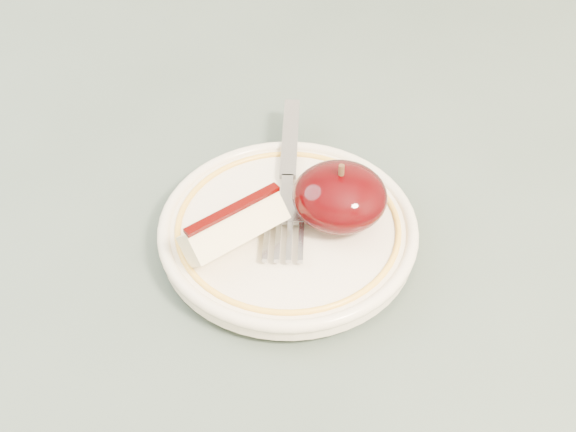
# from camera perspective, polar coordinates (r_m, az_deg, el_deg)

# --- Properties ---
(table) EXTENTS (0.90, 0.90, 0.75)m
(table) POSITION_cam_1_polar(r_m,az_deg,el_deg) (0.62, -10.55, -9.73)
(table) COLOR brown
(table) RESTS_ON ground
(plate) EXTENTS (0.18, 0.18, 0.02)m
(plate) POSITION_cam_1_polar(r_m,az_deg,el_deg) (0.56, 0.00, -1.02)
(plate) COLOR #EFE8C9
(plate) RESTS_ON table
(apple_half) EXTENTS (0.07, 0.06, 0.05)m
(apple_half) POSITION_cam_1_polar(r_m,az_deg,el_deg) (0.55, 3.70, 1.39)
(apple_half) COLOR black
(apple_half) RESTS_ON plate
(apple_wedge) EXTENTS (0.07, 0.07, 0.03)m
(apple_wedge) POSITION_cam_1_polar(r_m,az_deg,el_deg) (0.53, -3.86, -0.78)
(apple_wedge) COLOR beige
(apple_wedge) RESTS_ON plate
(fork) EXTENTS (0.03, 0.17, 0.00)m
(fork) POSITION_cam_1_polar(r_m,az_deg,el_deg) (0.58, -0.03, 2.72)
(fork) COLOR #919399
(fork) RESTS_ON plate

